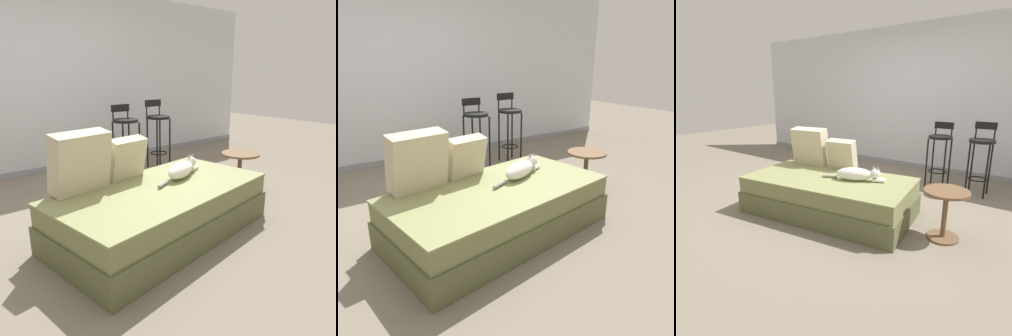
{
  "view_description": "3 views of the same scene",
  "coord_description": "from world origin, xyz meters",
  "views": [
    {
      "loc": [
        -1.69,
        -2.53,
        1.4
      ],
      "look_at": [
        0.15,
        -0.3,
        0.57
      ],
      "focal_mm": 35.0,
      "sensor_mm": 36.0,
      "label": 1
    },
    {
      "loc": [
        -1.43,
        -2.68,
        1.54
      ],
      "look_at": [
        0.15,
        -0.3,
        0.57
      ],
      "focal_mm": 35.0,
      "sensor_mm": 36.0,
      "label": 2
    },
    {
      "loc": [
        2.04,
        -2.86,
        1.45
      ],
      "look_at": [
        0.15,
        -0.3,
        0.57
      ],
      "focal_mm": 30.0,
      "sensor_mm": 36.0,
      "label": 3
    }
  ],
  "objects": [
    {
      "name": "cat",
      "position": [
        0.33,
        -0.29,
        0.52
      ],
      "size": [
        0.71,
        0.35,
        0.19
      ],
      "color": "white",
      "rests_on": "couch"
    },
    {
      "name": "bar_stool_near_window",
      "position": [
        0.74,
        1.34,
        0.63
      ],
      "size": [
        0.34,
        0.34,
        0.99
      ],
      "color": "black",
      "rests_on": "ground"
    },
    {
      "name": "ground_plane",
      "position": [
        0.0,
        0.0,
        0.0
      ],
      "size": [
        16.0,
        16.0,
        0.0
      ],
      "primitive_type": "plane",
      "color": "slate",
      "rests_on": "ground"
    },
    {
      "name": "side_table",
      "position": [
        1.32,
        -0.21,
        0.33
      ],
      "size": [
        0.44,
        0.44,
        0.51
      ],
      "color": "brown",
      "rests_on": "ground"
    },
    {
      "name": "wall_back_panel",
      "position": [
        0.0,
        2.25,
        1.3
      ],
      "size": [
        8.0,
        0.1,
        2.6
      ],
      "primitive_type": "cube",
      "color": "silver",
      "rests_on": "ground"
    },
    {
      "name": "couch",
      "position": [
        0.0,
        -0.4,
        0.23
      ],
      "size": [
        2.1,
        1.3,
        0.45
      ],
      "color": "brown",
      "rests_on": "ground"
    },
    {
      "name": "throw_pillow_corner",
      "position": [
        -0.6,
        -0.07,
        0.7
      ],
      "size": [
        0.52,
        0.32,
        0.51
      ],
      "color": "beige",
      "rests_on": "couch"
    },
    {
      "name": "throw_pillow_middle",
      "position": [
        -0.11,
        -0.0,
        0.65
      ],
      "size": [
        0.4,
        0.26,
        0.4
      ],
      "color": "beige",
      "rests_on": "couch"
    },
    {
      "name": "bar_stool_by_doorway",
      "position": [
        1.31,
        1.34,
        0.64
      ],
      "size": [
        0.34,
        0.34,
        1.03
      ],
      "color": "black",
      "rests_on": "ground"
    },
    {
      "name": "wall_baseboard_trim",
      "position": [
        0.0,
        2.2,
        0.04
      ],
      "size": [
        8.0,
        0.02,
        0.09
      ],
      "primitive_type": "cube",
      "color": "gray",
      "rests_on": "ground"
    }
  ]
}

